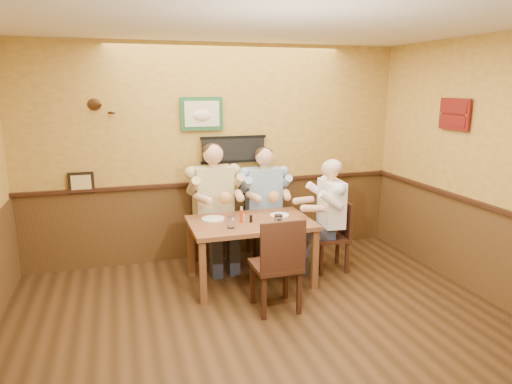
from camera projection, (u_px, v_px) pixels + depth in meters
room at (292, 157)px, 3.78m from camera, size 5.02×5.03×2.81m
dining_table at (251, 229)px, 5.26m from camera, size 1.40×0.90×0.75m
chair_back_left at (214, 227)px, 5.85m from camera, size 0.50×0.50×0.99m
chair_back_right at (264, 223)px, 6.13m from camera, size 0.45×0.45×0.94m
chair_right_end at (330, 236)px, 5.68m from camera, size 0.45×0.45×0.88m
chair_near_side at (276, 263)px, 4.65m from camera, size 0.47×0.47×1.00m
diner_tan_shirt at (214, 211)px, 5.80m from camera, size 0.71×0.71×1.41m
diner_blue_polo at (264, 208)px, 6.09m from camera, size 0.64×0.64×1.34m
diner_white_elder at (331, 221)px, 5.64m from camera, size 0.64×0.64×1.26m
water_glass_left at (231, 222)px, 4.97m from camera, size 0.10×0.10×0.13m
water_glass_mid at (279, 224)px, 4.93m from camera, size 0.08×0.08×0.13m
cola_tumbler at (278, 220)px, 5.07m from camera, size 0.11×0.11×0.12m
hot_sauce_bottle at (242, 215)px, 5.17m from camera, size 0.05×0.05×0.17m
salt_shaker at (243, 218)px, 5.21m from camera, size 0.04×0.04×0.09m
pepper_shaker at (251, 219)px, 5.18m from camera, size 0.04×0.04×0.08m
plate_far_left at (213, 219)px, 5.30m from camera, size 0.32×0.32×0.02m
plate_far_right at (279, 215)px, 5.45m from camera, size 0.30×0.30×0.02m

